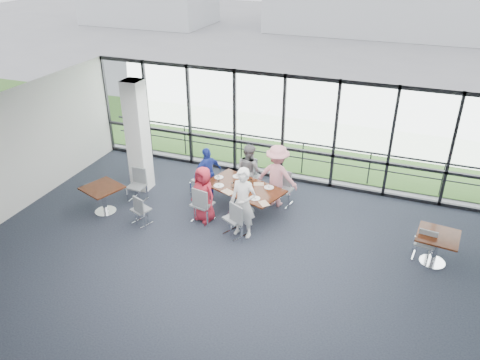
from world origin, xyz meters
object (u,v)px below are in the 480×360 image
(chair_main_nr, at_px, (235,218))
(chair_spare_r, at_px, (424,243))
(main_table, at_px, (244,191))
(side_table_right, at_px, (437,239))
(structural_column, at_px, (138,137))
(diner_near_right, at_px, (243,203))
(chair_main_fr, at_px, (283,190))
(diner_far_right, at_px, (277,176))
(chair_spare_la, at_px, (141,209))
(diner_end, at_px, (208,173))
(chair_main_fl, at_px, (252,176))
(side_table_left, at_px, (103,191))
(chair_main_nl, at_px, (202,204))
(diner_near_left, at_px, (204,194))
(chair_main_end, at_px, (201,180))
(chair_spare_lb, at_px, (136,186))
(diner_far_left, at_px, (249,170))

(chair_main_nr, xyz_separation_m, chair_spare_r, (4.33, 0.64, -0.05))
(main_table, height_order, side_table_right, same)
(structural_column, height_order, main_table, structural_column)
(main_table, height_order, diner_near_right, diner_near_right)
(main_table, relative_size, chair_main_fr, 2.54)
(diner_far_right, distance_m, chair_main_fr, 0.46)
(structural_column, relative_size, side_table_right, 3.30)
(side_table_right, relative_size, chair_spare_r, 1.15)
(chair_spare_la, bearing_deg, structural_column, 141.26)
(diner_near_right, xyz_separation_m, diner_end, (-1.57, 1.43, -0.16))
(chair_main_fl, bearing_deg, side_table_left, 60.20)
(chair_main_nl, bearing_deg, main_table, 54.30)
(structural_column, distance_m, diner_near_right, 3.84)
(diner_near_left, bearing_deg, chair_main_fr, 60.86)
(chair_main_nr, bearing_deg, chair_main_end, 163.95)
(diner_near_left, bearing_deg, chair_spare_r, 22.64)
(structural_column, height_order, chair_spare_lb, structural_column)
(structural_column, xyz_separation_m, chair_main_end, (1.75, 0.28, -1.16))
(chair_main_nl, bearing_deg, chair_spare_la, -142.97)
(structural_column, relative_size, chair_spare_lb, 3.55)
(chair_main_fr, distance_m, chair_spare_la, 3.81)
(chair_main_fl, bearing_deg, chair_main_fr, -176.12)
(diner_near_left, distance_m, chair_spare_la, 1.63)
(main_table, relative_size, chair_spare_r, 2.68)
(structural_column, distance_m, chair_spare_la, 2.28)
(side_table_right, bearing_deg, side_table_left, -174.59)
(chair_spare_r, bearing_deg, chair_spare_la, -163.85)
(diner_far_left, relative_size, chair_spare_lb, 1.72)
(chair_main_fl, bearing_deg, diner_near_right, 127.46)
(side_table_left, bearing_deg, diner_near_right, 4.68)
(side_table_right, relative_size, chair_main_end, 1.11)
(main_table, xyz_separation_m, diner_end, (-1.22, 0.41, 0.11))
(diner_near_right, relative_size, chair_main_nl, 1.83)
(chair_main_nl, xyz_separation_m, chair_main_end, (-0.63, 1.28, -0.06))
(chair_main_end, bearing_deg, diner_near_right, 66.52)
(main_table, xyz_separation_m, chair_main_fl, (-0.19, 1.12, -0.16))
(side_table_left, height_order, chair_main_fr, chair_main_fr)
(diner_near_right, distance_m, chair_spare_la, 2.67)
(side_table_left, height_order, chair_spare_la, chair_spare_la)
(diner_end, relative_size, chair_spare_lb, 1.65)
(diner_near_left, relative_size, diner_near_right, 0.83)
(chair_main_end, bearing_deg, chair_spare_lb, -39.92)
(chair_spare_r, bearing_deg, structural_column, -177.31)
(diner_near_right, bearing_deg, chair_main_nr, -149.96)
(diner_near_left, distance_m, chair_main_nr, 1.11)
(chair_main_nl, bearing_deg, chair_main_fr, 53.33)
(main_table, xyz_separation_m, chair_main_end, (-1.47, 0.49, -0.20))
(side_table_right, relative_size, chair_spare_la, 1.17)
(diner_far_left, distance_m, chair_spare_lb, 3.13)
(main_table, relative_size, diner_far_left, 1.46)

